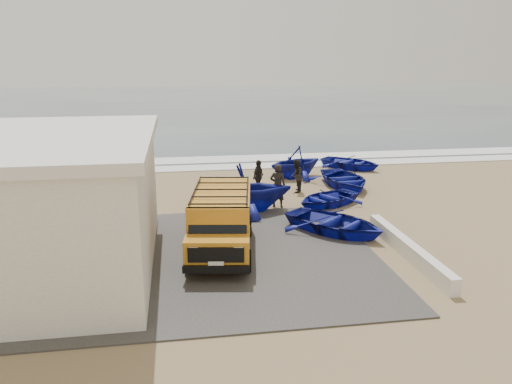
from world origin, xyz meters
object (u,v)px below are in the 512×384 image
boat_far_left (296,162)px  parapet (408,249)px  boat_mid_left (245,188)px  boat_far_right (351,162)px  building (18,204)px  fisherman_front (278,186)px  van (221,219)px  fisherman_middle (296,176)px  fisherman_back (258,177)px  boat_mid_right (344,179)px  boat_near_right (327,198)px  boat_near_left (335,223)px

boat_far_left → parapet: bearing=-20.5°
boat_mid_left → boat_far_right: (7.47, 7.56, -0.68)m
building → boat_mid_left: bearing=32.7°
fisherman_front → van: bearing=84.0°
fisherman_middle → fisherman_back: (-1.90, 0.13, 0.01)m
boat_mid_left → fisherman_back: bearing=-17.8°
fisherman_front → boat_mid_left: bearing=41.3°
parapet → fisherman_middle: 8.97m
boat_mid_right → fisherman_back: size_ratio=2.45×
building → fisherman_back: bearing=41.9°
van → boat_far_left: bearing=72.4°
parapet → fisherman_back: (-3.67, 8.91, 0.56)m
boat_mid_right → boat_far_right: boat_mid_right is taller
building → parapet: 12.68m
parapet → boat_mid_left: size_ratio=1.49×
building → boat_far_right: building is taller
building → van: size_ratio=1.77×
boat_near_right → boat_mid_right: size_ratio=0.81×
boat_far_right → van: bearing=-170.5°
building → boat_near_left: size_ratio=2.34×
boat_near_right → boat_far_right: (3.67, 7.25, 0.04)m
building → fisherman_middle: bearing=36.0°
van → parapet: bearing=-5.6°
boat_mid_right → fisherman_middle: size_ratio=2.47×
building → boat_mid_left: building is taller
boat_near_left → boat_far_left: 9.21m
fisherman_back → boat_far_right: bearing=-18.2°
boat_far_right → fisherman_front: bearing=-173.7°
boat_far_right → fisherman_back: (-6.41, -4.64, 0.45)m
fisherman_middle → boat_far_right: bearing=159.7°
van → boat_far_right: (8.91, 11.97, -0.79)m
boat_mid_left → fisherman_middle: bearing=-44.5°
boat_near_left → fisherman_back: size_ratio=2.41×
parapet → boat_near_left: (-1.72, 2.69, 0.14)m
boat_mid_left → van: bearing=164.2°
parapet → boat_far_left: bearing=95.2°
building → boat_near_left: bearing=8.9°
boat_mid_right → fisherman_middle: (-2.70, -0.60, 0.40)m
boat_near_right → parapet: bearing=-20.9°
boat_far_left → fisherman_back: 3.93m
boat_near_left → fisherman_middle: bearing=49.7°
boat_near_right → fisherman_front: bearing=-122.5°
boat_near_left → van: bearing=153.2°
parapet → building: bearing=175.4°
boat_near_left → fisherman_front: 4.06m
van → building: bearing=-166.0°
boat_near_left → boat_near_right: bearing=36.8°
boat_far_left → fisherman_middle: (-0.70, -3.09, -0.06)m
building → boat_mid_right: (13.42, 8.37, -1.74)m
boat_far_left → fisherman_front: (-2.12, -5.44, 0.10)m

